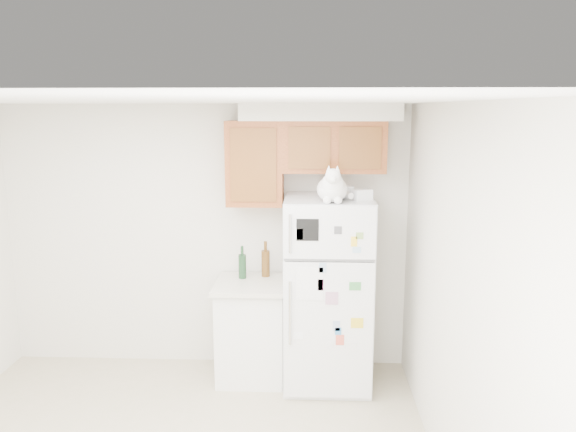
# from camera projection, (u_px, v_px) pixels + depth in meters

# --- Properties ---
(room_shell) EXTENTS (3.84, 4.04, 2.52)m
(room_shell) POSITION_uv_depth(u_px,v_px,m) (171.00, 235.00, 3.53)
(room_shell) COLOR beige
(room_shell) RESTS_ON ground_plane
(refrigerator) EXTENTS (0.76, 0.78, 1.70)m
(refrigerator) POSITION_uv_depth(u_px,v_px,m) (328.00, 292.00, 4.98)
(refrigerator) COLOR silver
(refrigerator) RESTS_ON ground_plane
(base_counter) EXTENTS (0.64, 0.64, 0.92)m
(base_counter) POSITION_uv_depth(u_px,v_px,m) (252.00, 329.00, 5.15)
(base_counter) COLOR white
(base_counter) RESTS_ON ground_plane
(cat) EXTENTS (0.31, 0.45, 0.32)m
(cat) POSITION_uv_depth(u_px,v_px,m) (333.00, 188.00, 4.58)
(cat) COLOR white
(cat) RESTS_ON refrigerator
(storage_box_back) EXTENTS (0.21, 0.18, 0.10)m
(storage_box_back) POSITION_uv_depth(u_px,v_px,m) (341.00, 192.00, 4.82)
(storage_box_back) COLOR white
(storage_box_back) RESTS_ON refrigerator
(storage_box_front) EXTENTS (0.18, 0.16, 0.09)m
(storage_box_front) POSITION_uv_depth(u_px,v_px,m) (362.00, 195.00, 4.71)
(storage_box_front) COLOR white
(storage_box_front) RESTS_ON refrigerator
(bottle_green) EXTENTS (0.07, 0.07, 0.30)m
(bottle_green) POSITION_uv_depth(u_px,v_px,m) (242.00, 262.00, 5.14)
(bottle_green) COLOR #19381E
(bottle_green) RESTS_ON base_counter
(bottle_amber) EXTENTS (0.08, 0.08, 0.33)m
(bottle_amber) POSITION_uv_depth(u_px,v_px,m) (266.00, 259.00, 5.19)
(bottle_amber) COLOR #593814
(bottle_amber) RESTS_ON base_counter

